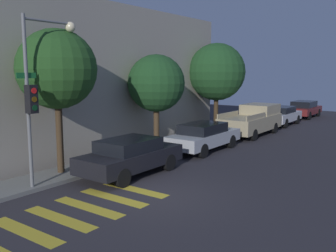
{
  "coord_description": "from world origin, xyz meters",
  "views": [
    {
      "loc": [
        -9.0,
        -7.22,
        3.94
      ],
      "look_at": [
        3.77,
        2.1,
        1.6
      ],
      "focal_mm": 40.0,
      "sensor_mm": 36.0,
      "label": 1
    }
  ],
  "objects_px": {
    "traffic_light_pole": "(40,81)",
    "tree_midblock": "(156,84)",
    "sedan_near_corner": "(130,156)",
    "pickup_truck": "(253,120)",
    "sedan_tail_of_row": "(304,109)",
    "sedan_middle": "(204,136)",
    "tree_near_corner": "(57,70)",
    "sedan_far_end": "(281,115)",
    "tree_far_end": "(217,72)"
  },
  "relations": [
    {
      "from": "pickup_truck",
      "to": "tree_midblock",
      "type": "bearing_deg",
      "value": 163.66
    },
    {
      "from": "tree_near_corner",
      "to": "tree_far_end",
      "type": "relative_size",
      "value": 0.97
    },
    {
      "from": "traffic_light_pole",
      "to": "sedan_near_corner",
      "type": "xyz_separation_m",
      "value": [
        2.92,
        -1.27,
        -2.87
      ]
    },
    {
      "from": "sedan_near_corner",
      "to": "sedan_tail_of_row",
      "type": "height_order",
      "value": "sedan_near_corner"
    },
    {
      "from": "sedan_near_corner",
      "to": "sedan_middle",
      "type": "height_order",
      "value": "sedan_near_corner"
    },
    {
      "from": "sedan_middle",
      "to": "tree_near_corner",
      "type": "height_order",
      "value": "tree_near_corner"
    },
    {
      "from": "sedan_near_corner",
      "to": "sedan_middle",
      "type": "xyz_separation_m",
      "value": [
        5.43,
        0.0,
        -0.01
      ]
    },
    {
      "from": "traffic_light_pole",
      "to": "tree_far_end",
      "type": "distance_m",
      "value": 13.36
    },
    {
      "from": "sedan_middle",
      "to": "sedan_far_end",
      "type": "height_order",
      "value": "sedan_middle"
    },
    {
      "from": "traffic_light_pole",
      "to": "tree_midblock",
      "type": "distance_m",
      "value": 7.26
    },
    {
      "from": "sedan_near_corner",
      "to": "tree_near_corner",
      "type": "bearing_deg",
      "value": 127.91
    },
    {
      "from": "traffic_light_pole",
      "to": "sedan_tail_of_row",
      "type": "relative_size",
      "value": 1.27
    },
    {
      "from": "sedan_tail_of_row",
      "to": "tree_midblock",
      "type": "relative_size",
      "value": 0.94
    },
    {
      "from": "sedan_middle",
      "to": "tree_midblock",
      "type": "relative_size",
      "value": 0.96
    },
    {
      "from": "sedan_near_corner",
      "to": "tree_far_end",
      "type": "height_order",
      "value": "tree_far_end"
    },
    {
      "from": "tree_midblock",
      "to": "sedan_tail_of_row",
      "type": "bearing_deg",
      "value": -6.64
    },
    {
      "from": "sedan_near_corner",
      "to": "sedan_tail_of_row",
      "type": "bearing_deg",
      "value": 0.0
    },
    {
      "from": "sedan_near_corner",
      "to": "sedan_middle",
      "type": "relative_size",
      "value": 0.95
    },
    {
      "from": "sedan_far_end",
      "to": "tree_far_end",
      "type": "xyz_separation_m",
      "value": [
        -6.02,
        2.08,
        3.12
      ]
    },
    {
      "from": "sedan_far_end",
      "to": "sedan_near_corner",
      "type": "bearing_deg",
      "value": 180.0
    },
    {
      "from": "sedan_middle",
      "to": "sedan_tail_of_row",
      "type": "distance_m",
      "value": 16.68
    },
    {
      "from": "traffic_light_pole",
      "to": "sedan_near_corner",
      "type": "height_order",
      "value": "traffic_light_pole"
    },
    {
      "from": "sedan_middle",
      "to": "pickup_truck",
      "type": "bearing_deg",
      "value": -0.0
    },
    {
      "from": "sedan_near_corner",
      "to": "tree_midblock",
      "type": "xyz_separation_m",
      "value": [
        4.28,
        2.08,
        2.57
      ]
    },
    {
      "from": "traffic_light_pole",
      "to": "sedan_tail_of_row",
      "type": "xyz_separation_m",
      "value": [
        25.03,
        -1.27,
        -2.88
      ]
    },
    {
      "from": "sedan_far_end",
      "to": "tree_far_end",
      "type": "height_order",
      "value": "tree_far_end"
    },
    {
      "from": "sedan_far_end",
      "to": "tree_near_corner",
      "type": "xyz_separation_m",
      "value": [
        -18.05,
        2.08,
        3.25
      ]
    },
    {
      "from": "sedan_tail_of_row",
      "to": "sedan_middle",
      "type": "bearing_deg",
      "value": 180.0
    },
    {
      "from": "traffic_light_pole",
      "to": "sedan_middle",
      "type": "bearing_deg",
      "value": -8.66
    },
    {
      "from": "sedan_near_corner",
      "to": "pickup_truck",
      "type": "distance_m",
      "value": 11.36
    },
    {
      "from": "sedan_far_end",
      "to": "tree_midblock",
      "type": "height_order",
      "value": "tree_midblock"
    },
    {
      "from": "pickup_truck",
      "to": "tree_midblock",
      "type": "distance_m",
      "value": 7.75
    },
    {
      "from": "sedan_middle",
      "to": "sedan_tail_of_row",
      "type": "bearing_deg",
      "value": -0.0
    },
    {
      "from": "sedan_far_end",
      "to": "sedan_tail_of_row",
      "type": "bearing_deg",
      "value": 0.0
    },
    {
      "from": "traffic_light_pole",
      "to": "tree_midblock",
      "type": "xyz_separation_m",
      "value": [
        7.21,
        0.8,
        -0.3
      ]
    },
    {
      "from": "sedan_near_corner",
      "to": "pickup_truck",
      "type": "height_order",
      "value": "pickup_truck"
    },
    {
      "from": "traffic_light_pole",
      "to": "sedan_far_end",
      "type": "bearing_deg",
      "value": -3.76
    },
    {
      "from": "traffic_light_pole",
      "to": "pickup_truck",
      "type": "distance_m",
      "value": 14.59
    },
    {
      "from": "sedan_near_corner",
      "to": "tree_midblock",
      "type": "bearing_deg",
      "value": 25.85
    },
    {
      "from": "tree_near_corner",
      "to": "sedan_near_corner",
      "type": "bearing_deg",
      "value": -52.09
    },
    {
      "from": "traffic_light_pole",
      "to": "tree_midblock",
      "type": "relative_size",
      "value": 1.2
    },
    {
      "from": "sedan_far_end",
      "to": "sedan_tail_of_row",
      "type": "xyz_separation_m",
      "value": [
        5.67,
        0.0,
        0.01
      ]
    },
    {
      "from": "traffic_light_pole",
      "to": "sedan_middle",
      "type": "distance_m",
      "value": 8.92
    },
    {
      "from": "traffic_light_pole",
      "to": "tree_midblock",
      "type": "height_order",
      "value": "traffic_light_pole"
    },
    {
      "from": "tree_near_corner",
      "to": "tree_far_end",
      "type": "xyz_separation_m",
      "value": [
        12.02,
        0.0,
        -0.12
      ]
    },
    {
      "from": "tree_far_end",
      "to": "traffic_light_pole",
      "type": "bearing_deg",
      "value": -176.55
    },
    {
      "from": "sedan_tail_of_row",
      "to": "tree_near_corner",
      "type": "height_order",
      "value": "tree_near_corner"
    },
    {
      "from": "tree_near_corner",
      "to": "tree_midblock",
      "type": "relative_size",
      "value": 1.15
    },
    {
      "from": "sedan_middle",
      "to": "sedan_tail_of_row",
      "type": "relative_size",
      "value": 1.02
    },
    {
      "from": "sedan_middle",
      "to": "tree_midblock",
      "type": "bearing_deg",
      "value": 118.86
    }
  ]
}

